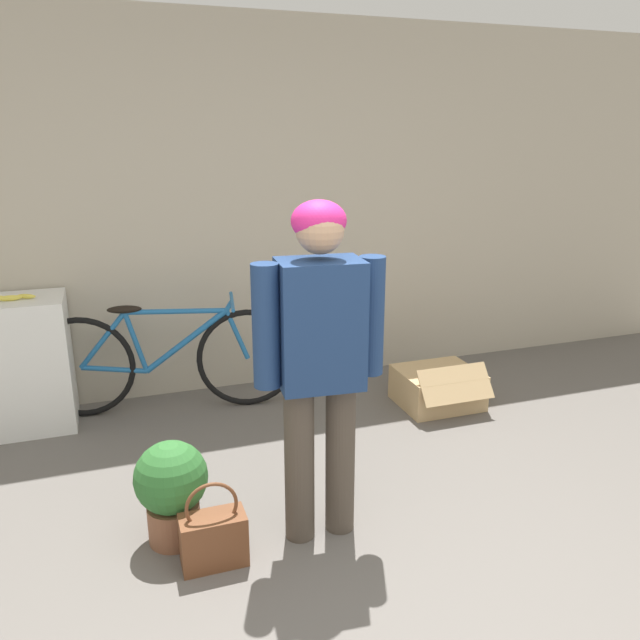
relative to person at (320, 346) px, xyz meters
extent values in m
cube|color=#B7AD99|center=(-0.02, 1.94, 0.37)|extent=(8.00, 0.06, 2.60)
cube|color=white|center=(0.53, 1.91, -0.58)|extent=(0.08, 0.01, 0.12)
cube|color=white|center=(-1.53, 1.67, -0.51)|extent=(0.81, 0.45, 0.85)
cylinder|color=#4C4238|center=(-0.10, 0.00, -0.56)|extent=(0.14, 0.14, 0.75)
cylinder|color=#4C4238|center=(0.10, 0.00, -0.56)|extent=(0.14, 0.14, 0.75)
cube|color=navy|center=(0.00, 0.00, 0.10)|extent=(0.38, 0.28, 0.56)
cylinder|color=navy|center=(-0.24, 0.00, 0.12)|extent=(0.12, 0.12, 0.54)
cylinder|color=navy|center=(0.24, 0.00, 0.12)|extent=(0.12, 0.12, 0.54)
sphere|color=tan|center=(0.00, 0.00, 0.51)|extent=(0.20, 0.20, 0.20)
ellipsoid|color=#EA2884|center=(0.00, 0.01, 0.55)|extent=(0.23, 0.21, 0.17)
torus|color=black|center=(-1.07, 1.71, -0.59)|extent=(0.69, 0.15, 0.69)
torus|color=black|center=(0.00, 1.53, -0.59)|extent=(0.69, 0.15, 0.69)
cylinder|color=#1E609E|center=(-0.87, 1.67, -0.61)|extent=(0.42, 0.10, 0.09)
cylinder|color=#1E609E|center=(-0.92, 1.68, -0.41)|extent=(0.33, 0.09, 0.39)
cylinder|color=#1E609E|center=(-0.72, 1.65, -0.43)|extent=(0.15, 0.06, 0.42)
cylinder|color=#1E609E|center=(-0.39, 1.60, -0.44)|extent=(0.57, 0.13, 0.43)
cylinder|color=#1E609E|center=(-0.45, 1.61, -0.23)|extent=(0.65, 0.14, 0.05)
cylinder|color=#1E609E|center=(-0.06, 1.54, -0.41)|extent=(0.17, 0.06, 0.36)
cylinder|color=#1E609E|center=(-0.11, 1.55, -0.21)|extent=(0.07, 0.04, 0.08)
cylinder|color=#1E609E|center=(-0.09, 1.55, -0.18)|extent=(0.10, 0.46, 0.02)
ellipsoid|color=black|center=(-0.77, 1.66, -0.20)|extent=(0.23, 0.11, 0.05)
ellipsoid|color=#EAD64C|center=(-1.42, 1.63, -0.06)|extent=(0.14, 0.03, 0.03)
ellipsoid|color=#EAD64C|center=(-1.33, 1.64, -0.06)|extent=(0.12, 0.08, 0.03)
cube|color=brown|center=(-0.52, -0.07, -0.82)|extent=(0.29, 0.15, 0.24)
torus|color=brown|center=(-0.52, -0.07, -0.65)|extent=(0.23, 0.02, 0.23)
cube|color=tan|center=(1.25, 1.11, -0.81)|extent=(0.54, 0.46, 0.25)
cube|color=tan|center=(1.25, 0.88, -0.69)|extent=(0.51, 0.16, 0.20)
cylinder|color=brown|center=(-0.66, 0.16, -0.84)|extent=(0.24, 0.24, 0.18)
sphere|color=#2D6B2D|center=(-0.66, 0.16, -0.61)|extent=(0.34, 0.34, 0.34)
camera|label=1|loc=(-0.84, -2.43, 0.89)|focal=35.00mm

